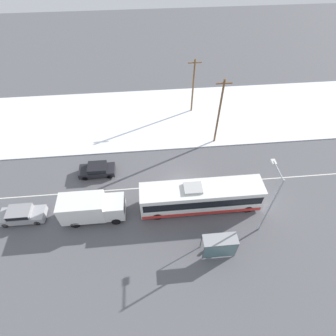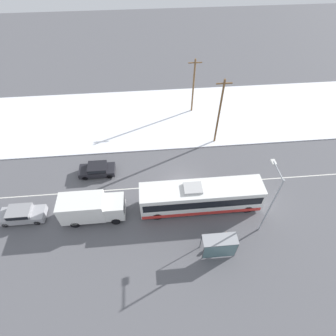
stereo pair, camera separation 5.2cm
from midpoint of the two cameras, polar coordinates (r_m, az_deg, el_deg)
ground_plane at (r=29.64m, az=2.97°, el=-3.74°), size 120.00×120.00×0.00m
snow_lot at (r=38.83m, az=0.56°, el=11.30°), size 80.00×13.93×0.12m
lane_marking_center at (r=29.64m, az=2.97°, el=-3.74°), size 60.00×0.12×0.00m
city_bus at (r=26.84m, az=7.22°, el=-6.26°), size 12.27×2.57×3.30m
box_truck at (r=26.97m, az=-16.42°, el=-8.27°), size 6.22×2.30×2.93m
sedan_car at (r=31.20m, az=-15.11°, el=-0.28°), size 4.06×1.80×1.39m
parked_car_near_truck at (r=30.19m, az=-29.21°, el=-8.72°), size 4.36×1.80×1.51m
pedestrian_at_stop at (r=25.64m, az=12.44°, el=-14.24°), size 0.58×0.26×1.60m
bus_shelter at (r=24.29m, az=11.29°, el=-16.32°), size 3.06×1.20×2.40m
streetlamp at (r=24.41m, az=21.61°, el=-5.87°), size 0.36×2.47×7.64m
utility_pole_roadside at (r=32.28m, az=11.14°, el=11.82°), size 1.80×0.24×8.91m
utility_pole_snowlot at (r=37.80m, az=5.59°, el=17.39°), size 1.80×0.24×7.92m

